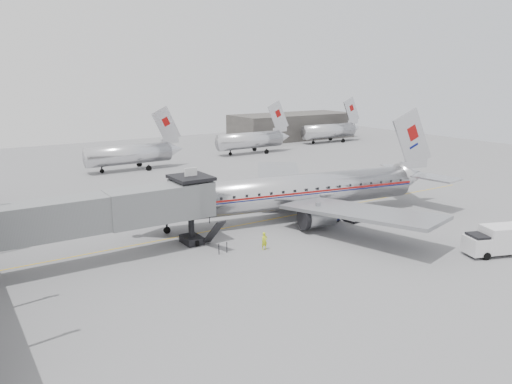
% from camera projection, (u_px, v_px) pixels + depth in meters
% --- Properties ---
extents(ground, '(160.00, 160.00, 0.00)m').
position_uv_depth(ground, '(294.00, 236.00, 48.80)').
color(ground, slate).
rests_on(ground, ground).
extents(hangar, '(30.00, 12.00, 6.00)m').
position_uv_depth(hangar, '(292.00, 126.00, 120.88)').
color(hangar, '#3C3937').
rests_on(hangar, ground).
extents(apron_line, '(60.00, 0.15, 0.01)m').
position_uv_depth(apron_line, '(283.00, 217.00, 55.29)').
color(apron_line, gold).
rests_on(apron_line, ground).
extents(jet_bridge, '(21.00, 6.20, 7.10)m').
position_uv_depth(jet_bridge, '(111.00, 212.00, 41.99)').
color(jet_bridge, slate).
rests_on(jet_bridge, ground).
extents(distant_aircraft_near, '(16.39, 3.20, 10.26)m').
position_uv_depth(distant_aircraft_near, '(130.00, 154.00, 81.47)').
color(distant_aircraft_near, silver).
rests_on(distant_aircraft_near, ground).
extents(distant_aircraft_mid, '(16.39, 3.20, 10.26)m').
position_uv_depth(distant_aircraft_mid, '(251.00, 140.00, 98.51)').
color(distant_aircraft_mid, silver).
rests_on(distant_aircraft_mid, ground).
extents(distant_aircraft_far, '(16.39, 3.20, 10.26)m').
position_uv_depth(distant_aircraft_far, '(330.00, 130.00, 114.49)').
color(distant_aircraft_far, silver).
rests_on(distant_aircraft_far, ground).
extents(airliner, '(36.71, 33.75, 11.68)m').
position_uv_depth(airliner, '(296.00, 191.00, 54.57)').
color(airliner, silver).
rests_on(airliner, ground).
extents(service_van, '(5.89, 3.88, 2.59)m').
position_uv_depth(service_van, '(497.00, 240.00, 43.57)').
color(service_van, silver).
rests_on(service_van, ground).
extents(baggage_cart_navy, '(2.32, 1.98, 1.57)m').
position_uv_depth(baggage_cart_navy, '(330.00, 215.00, 53.13)').
color(baggage_cart_navy, '#0E1339').
rests_on(baggage_cart_navy, ground).
extents(baggage_cart_white, '(2.48, 2.04, 1.75)m').
position_uv_depth(baggage_cart_white, '(354.00, 213.00, 53.68)').
color(baggage_cart_white, silver).
rests_on(baggage_cart_white, ground).
extents(ramp_worker, '(0.61, 0.42, 1.63)m').
position_uv_depth(ramp_worker, '(264.00, 241.00, 44.94)').
color(ramp_worker, '#CCE21A').
rests_on(ramp_worker, ground).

